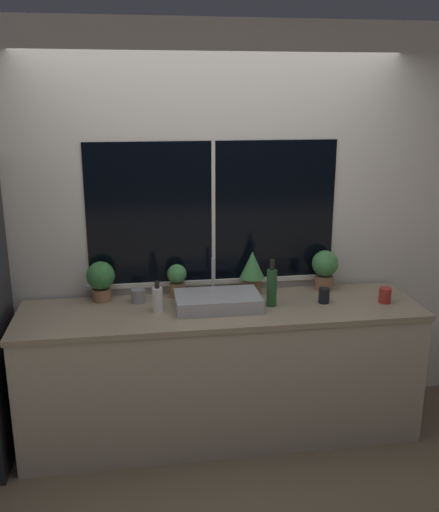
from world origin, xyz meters
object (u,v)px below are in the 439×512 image
sink (217,301)px  mug_black (324,295)px  potted_plant_center_right (252,270)px  bottle_tall (272,287)px  mug_grey (138,296)px  mug_red (385,295)px  potted_plant_center_left (177,279)px  potted_plant_far_right (325,267)px  soap_bottle (157,299)px  potted_plant_far_left (101,279)px

sink → mug_black: (0.71, -0.02, 0.00)m
potted_plant_center_right → bottle_tall: size_ratio=0.95×
mug_black → mug_grey: 1.23m
bottle_tall → mug_red: bottle_tall is taller
mug_black → mug_grey: bearing=170.9°
mug_red → mug_grey: size_ratio=1.08×
potted_plant_center_left → bottle_tall: size_ratio=0.73×
bottle_tall → mug_red: bearing=-4.2°
potted_plant_far_right → bottle_tall: (-0.44, -0.26, -0.03)m
potted_plant_center_right → potted_plant_far_right: potted_plant_center_right is taller
potted_plant_far_right → mug_black: potted_plant_far_right is taller
soap_bottle → mug_red: (1.50, -0.06, -0.03)m
potted_plant_center_left → soap_bottle: (-0.14, -0.25, -0.04)m
potted_plant_center_left → mug_red: potted_plant_center_left is taller
mug_grey → sink: bearing=-19.3°
mug_red → bottle_tall: bearing=175.8°
sink → mug_grey: bearing=160.7°
mug_black → mug_grey: mug_black is taller
potted_plant_center_left → soap_bottle: 0.29m
potted_plant_far_right → mug_black: (-0.09, -0.26, -0.11)m
potted_plant_far_left → potted_plant_center_right: 1.02m
soap_bottle → mug_black: (1.09, -0.01, -0.03)m
potted_plant_center_left → mug_grey: bearing=-166.1°
bottle_tall → mug_grey: bearing=167.2°
mug_red → sink: bearing=176.2°
potted_plant_center_left → potted_plant_center_right: size_ratio=0.77×
potted_plant_center_right → mug_black: bearing=-31.1°
potted_plant_far_left → mug_grey: potted_plant_far_left is taller
sink → mug_red: sink is taller
soap_bottle → bottle_tall: bottle_tall is taller
mug_black → sink: bearing=178.5°
potted_plant_far_left → mug_red: 1.88m
sink → potted_plant_center_left: sink is taller
sink → potted_plant_center_right: (0.28, 0.24, 0.12)m
potted_plant_center_right → mug_grey: (-0.78, -0.07, -0.13)m
potted_plant_far_left → mug_grey: bearing=-15.3°
sink → bottle_tall: size_ratio=1.74×
potted_plant_center_left → mug_grey: (-0.26, -0.07, -0.08)m
sink → potted_plant_far_right: potted_plant_far_right is taller
mug_red → potted_plant_center_left: bearing=166.8°
potted_plant_far_right → mug_black: bearing=-108.7°
potted_plant_far_left → potted_plant_far_right: potted_plant_far_right is taller
potted_plant_far_right → mug_red: 0.46m
potted_plant_far_left → bottle_tall: size_ratio=0.86×
mug_black → mug_red: size_ratio=1.01×
soap_bottle → mug_red: soap_bottle is taller
mug_black → mug_grey: (-1.21, 0.19, -0.01)m
bottle_tall → mug_red: 0.76m
potted_plant_far_left → mug_red: potted_plant_far_left is taller
soap_bottle → mug_grey: 0.23m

